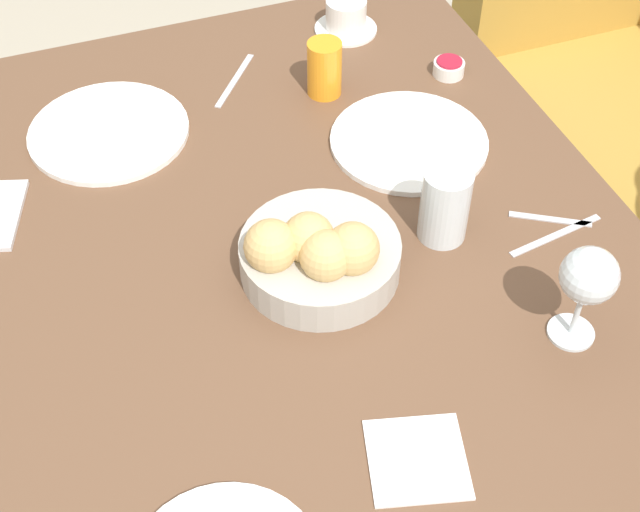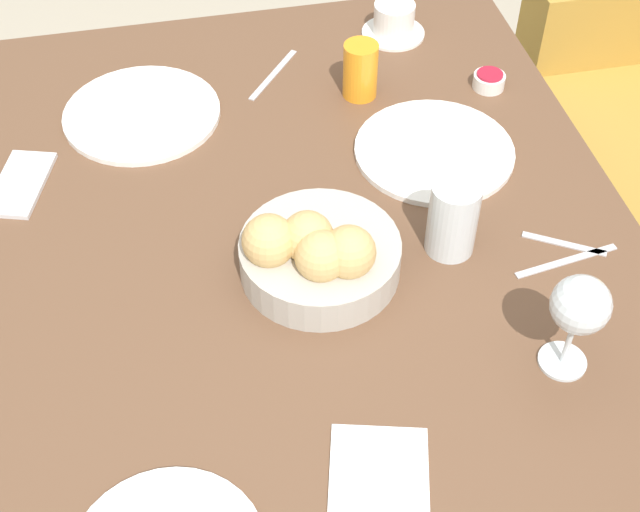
# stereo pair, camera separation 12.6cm
# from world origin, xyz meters

# --- Properties ---
(ground_plane) EXTENTS (10.00, 10.00, 0.00)m
(ground_plane) POSITION_xyz_m (0.00, 0.00, 0.00)
(ground_plane) COLOR #A89E89
(dining_table) EXTENTS (1.35, 1.02, 0.72)m
(dining_table) POSITION_xyz_m (0.00, 0.00, 0.63)
(dining_table) COLOR brown
(dining_table) RESTS_ON ground_plane
(bread_basket) EXTENTS (0.23, 0.23, 0.12)m
(bread_basket) POSITION_xyz_m (0.04, 0.01, 0.76)
(bread_basket) COLOR #B2ADA3
(bread_basket) RESTS_ON dining_table
(plate_near_left) EXTENTS (0.27, 0.27, 0.01)m
(plate_near_left) POSITION_xyz_m (-0.39, -0.21, 0.72)
(plate_near_left) COLOR white
(plate_near_left) RESTS_ON dining_table
(plate_far_center) EXTENTS (0.26, 0.26, 0.01)m
(plate_far_center) POSITION_xyz_m (-0.19, 0.26, 0.72)
(plate_far_center) COLOR white
(plate_far_center) RESTS_ON dining_table
(juice_glass) EXTENTS (0.06, 0.06, 0.10)m
(juice_glass) POSITION_xyz_m (-0.37, 0.18, 0.77)
(juice_glass) COLOR orange
(juice_glass) RESTS_ON dining_table
(water_tumbler) EXTENTS (0.07, 0.07, 0.12)m
(water_tumbler) POSITION_xyz_m (0.02, 0.21, 0.78)
(water_tumbler) COLOR silver
(water_tumbler) RESTS_ON dining_table
(wine_glass) EXTENTS (0.08, 0.08, 0.16)m
(wine_glass) POSITION_xyz_m (0.26, 0.30, 0.83)
(wine_glass) COLOR silver
(wine_glass) RESTS_ON dining_table
(coffee_cup) EXTENTS (0.12, 0.12, 0.06)m
(coffee_cup) POSITION_xyz_m (-0.54, 0.28, 0.75)
(coffee_cup) COLOR white
(coffee_cup) RESTS_ON dining_table
(jam_bowl_berry) EXTENTS (0.06, 0.06, 0.03)m
(jam_bowl_berry) POSITION_xyz_m (-0.34, 0.40, 0.73)
(jam_bowl_berry) COLOR white
(jam_bowl_berry) RESTS_ON dining_table
(fork_silver) EXTENTS (0.04, 0.17, 0.00)m
(fork_silver) POSITION_xyz_m (0.09, 0.37, 0.72)
(fork_silver) COLOR #B7B7BC
(fork_silver) RESTS_ON dining_table
(knife_silver) EXTENTS (0.14, 0.11, 0.00)m
(knife_silver) POSITION_xyz_m (-0.46, 0.04, 0.72)
(knife_silver) COLOR #B7B7BC
(knife_silver) RESTS_ON dining_table
(spoon_coffee) EXTENTS (0.07, 0.11, 0.00)m
(spoon_coffee) POSITION_xyz_m (0.06, 0.38, 0.72)
(spoon_coffee) COLOR #B7B7BC
(spoon_coffee) RESTS_ON dining_table
(napkin) EXTENTS (0.15, 0.15, 0.00)m
(napkin) POSITION_xyz_m (0.36, 0.02, 0.72)
(napkin) COLOR white
(napkin) RESTS_ON dining_table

